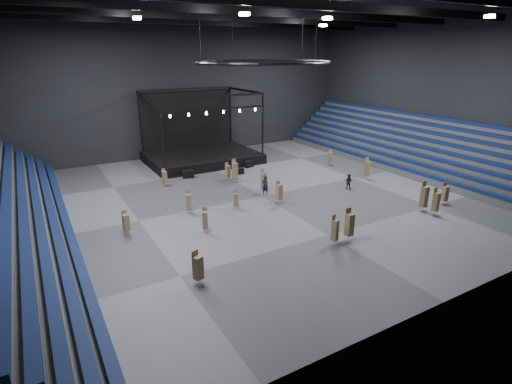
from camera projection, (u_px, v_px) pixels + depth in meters
floor at (262, 196)px, 40.64m from camera, size 50.00×50.00×0.00m
ceiling at (263, 2)px, 34.64m from camera, size 50.00×42.00×0.20m
wall_back at (184, 89)px, 54.79m from camera, size 50.00×0.20×18.00m
wall_front at (472, 153)px, 20.50m from camera, size 50.00×0.20×18.00m
wall_right at (435, 94)px, 49.43m from camera, size 0.20×42.00×18.00m
bleachers_right at (416, 153)px, 50.88m from camera, size 7.20×40.00×6.40m
stage at (200, 150)px, 53.42m from camera, size 14.00×10.00×9.20m
truss_ring at (262, 62)px, 36.31m from camera, size 12.30×12.30×5.15m
roof_girders at (263, 12)px, 34.91m from camera, size 49.00×30.35×0.70m
floodlights at (288, 16)px, 31.84m from camera, size 28.60×16.60×0.25m
flight_case_left at (188, 174)px, 46.45m from camera, size 1.46×1.02×0.88m
flight_case_mid at (240, 171)px, 47.90m from camera, size 1.04×0.52×0.69m
flight_case_right at (249, 164)px, 50.77m from camera, size 1.35×0.95×0.82m
chair_stack_0 at (436, 201)px, 35.58m from camera, size 0.52×0.52×2.56m
chair_stack_1 at (236, 199)px, 36.97m from camera, size 0.46×0.46×1.85m
chair_stack_2 at (424, 196)px, 36.46m from camera, size 0.55×0.55×2.85m
chair_stack_3 at (198, 267)px, 24.87m from camera, size 0.68×0.68×2.35m
chair_stack_4 at (279, 192)px, 38.40m from camera, size 0.54×0.54×2.26m
chair_stack_5 at (165, 177)px, 43.28m from camera, size 0.51×0.51×2.00m
chair_stack_6 at (126, 222)px, 31.81m from camera, size 0.50×0.50×2.06m
chair_stack_7 at (335, 230)px, 30.10m from camera, size 0.55×0.55×2.43m
chair_stack_8 at (330, 157)px, 51.27m from camera, size 0.54×0.54×2.03m
chair_stack_9 at (235, 170)px, 44.65m from camera, size 0.56×0.56×2.67m
chair_stack_10 at (263, 180)px, 41.84m from camera, size 0.52×0.52×2.41m
chair_stack_11 at (367, 168)px, 45.59m from camera, size 0.61×0.61×2.57m
chair_stack_12 at (228, 171)px, 45.34m from camera, size 0.55×0.55×2.08m
chair_stack_13 at (349, 224)px, 30.73m from camera, size 0.56×0.56×2.66m
chair_stack_14 at (205, 220)px, 32.16m from camera, size 0.58×0.58×2.16m
chair_stack_15 at (189, 202)px, 35.98m from camera, size 0.55×0.55×2.20m
chair_stack_16 at (445, 193)px, 38.08m from camera, size 0.54×0.54×2.20m
man_center at (265, 185)px, 40.81m from camera, size 0.76×0.52×2.04m
crew_member at (349, 181)px, 42.68m from camera, size 0.87×0.97×1.63m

